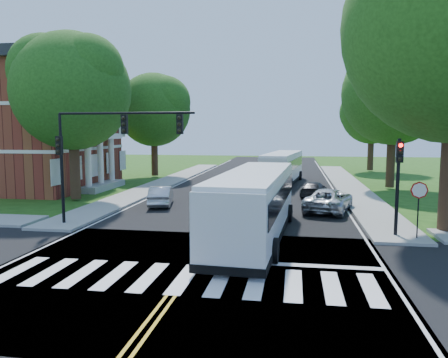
% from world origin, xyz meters
% --- Properties ---
extents(ground, '(140.00, 140.00, 0.00)m').
position_xyz_m(ground, '(0.00, 0.00, 0.00)').
color(ground, '#204812').
rests_on(ground, ground).
extents(road, '(14.00, 96.00, 0.01)m').
position_xyz_m(road, '(0.00, 18.00, 0.01)').
color(road, black).
rests_on(road, ground).
extents(cross_road, '(60.00, 12.00, 0.01)m').
position_xyz_m(cross_road, '(0.00, 0.00, 0.01)').
color(cross_road, black).
rests_on(cross_road, ground).
extents(center_line, '(0.36, 70.00, 0.01)m').
position_xyz_m(center_line, '(0.00, 22.00, 0.01)').
color(center_line, gold).
rests_on(center_line, road).
extents(edge_line_w, '(0.12, 70.00, 0.01)m').
position_xyz_m(edge_line_w, '(-6.80, 22.00, 0.01)').
color(edge_line_w, silver).
rests_on(edge_line_w, road).
extents(edge_line_e, '(0.12, 70.00, 0.01)m').
position_xyz_m(edge_line_e, '(6.80, 22.00, 0.01)').
color(edge_line_e, silver).
rests_on(edge_line_e, road).
extents(crosswalk, '(12.60, 3.00, 0.01)m').
position_xyz_m(crosswalk, '(0.00, -0.50, 0.02)').
color(crosswalk, silver).
rests_on(crosswalk, road).
extents(stop_bar, '(6.60, 0.40, 0.01)m').
position_xyz_m(stop_bar, '(3.50, 1.60, 0.02)').
color(stop_bar, silver).
rests_on(stop_bar, road).
extents(sidewalk_nw, '(2.60, 40.00, 0.15)m').
position_xyz_m(sidewalk_nw, '(-8.30, 25.00, 0.07)').
color(sidewalk_nw, gray).
rests_on(sidewalk_nw, ground).
extents(sidewalk_ne, '(2.60, 40.00, 0.15)m').
position_xyz_m(sidewalk_ne, '(8.30, 25.00, 0.07)').
color(sidewalk_ne, gray).
rests_on(sidewalk_ne, ground).
extents(tree_west_near, '(8.00, 8.00, 11.40)m').
position_xyz_m(tree_west_near, '(-11.50, 14.00, 7.53)').
color(tree_west_near, '#362115').
rests_on(tree_west_near, ground).
extents(tree_west_far, '(7.60, 7.60, 10.67)m').
position_xyz_m(tree_west_far, '(-11.00, 30.00, 7.00)').
color(tree_west_far, '#362115').
rests_on(tree_west_far, ground).
extents(tree_east_mid, '(8.40, 8.40, 11.93)m').
position_xyz_m(tree_east_mid, '(11.50, 24.00, 7.86)').
color(tree_east_mid, '#362115').
rests_on(tree_east_mid, ground).
extents(tree_east_far, '(7.20, 7.20, 10.34)m').
position_xyz_m(tree_east_far, '(12.50, 40.00, 6.86)').
color(tree_east_far, '#362115').
rests_on(tree_east_far, ground).
extents(signal_nw, '(7.15, 0.46, 5.66)m').
position_xyz_m(signal_nw, '(-5.86, 6.43, 4.38)').
color(signal_nw, black).
rests_on(signal_nw, ground).
extents(signal_ne, '(0.30, 0.46, 4.40)m').
position_xyz_m(signal_ne, '(8.20, 6.44, 2.96)').
color(signal_ne, black).
rests_on(signal_ne, ground).
extents(stop_sign, '(0.76, 0.08, 2.53)m').
position_xyz_m(stop_sign, '(9.00, 5.98, 2.03)').
color(stop_sign, black).
rests_on(stop_sign, ground).
extents(bus_lead, '(3.39, 11.96, 3.06)m').
position_xyz_m(bus_lead, '(1.81, 5.39, 1.63)').
color(bus_lead, silver).
rests_on(bus_lead, road).
extents(bus_follow, '(3.75, 11.24, 2.85)m').
position_xyz_m(bus_follow, '(2.48, 26.09, 1.52)').
color(bus_follow, silver).
rests_on(bus_follow, road).
extents(hatchback, '(2.11, 4.08, 1.28)m').
position_xyz_m(hatchback, '(-4.99, 12.99, 0.65)').
color(hatchback, '#ABAEB3').
rests_on(hatchback, road).
extents(suv, '(3.54, 5.46, 1.40)m').
position_xyz_m(suv, '(5.66, 12.65, 0.71)').
color(suv, silver).
rests_on(suv, road).
extents(dark_sedan, '(2.33, 4.08, 1.11)m').
position_xyz_m(dark_sedan, '(5.00, 18.50, 0.57)').
color(dark_sedan, black).
rests_on(dark_sedan, road).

